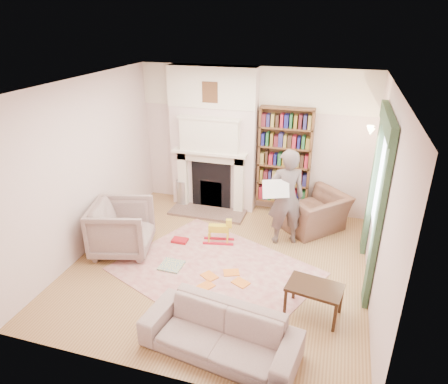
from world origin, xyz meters
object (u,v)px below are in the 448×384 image
(sofa, at_px, (220,333))
(armchair_left, at_px, (122,228))
(paraffin_heater, at_px, (183,192))
(bookcase, at_px, (285,156))
(coffee_table, at_px, (313,300))
(armchair_reading, at_px, (314,212))
(man_reading, at_px, (286,198))
(rocking_horse, at_px, (218,231))

(sofa, bearing_deg, armchair_left, 151.61)
(paraffin_heater, bearing_deg, sofa, -61.97)
(bookcase, distance_m, paraffin_heater, 2.23)
(bookcase, height_order, sofa, bookcase)
(coffee_table, bearing_deg, sofa, -126.07)
(armchair_left, bearing_deg, armchair_reading, -75.83)
(sofa, distance_m, man_reading, 2.78)
(sofa, xyz_separation_m, paraffin_heater, (-1.91, 3.59, 0.01))
(man_reading, bearing_deg, armchair_left, 0.16)
(armchair_reading, height_order, coffee_table, armchair_reading)
(sofa, bearing_deg, paraffin_heater, 126.48)
(bookcase, bearing_deg, man_reading, -79.14)
(armchair_left, bearing_deg, bookcase, -61.26)
(man_reading, distance_m, coffee_table, 1.97)
(bookcase, distance_m, man_reading, 1.21)
(armchair_reading, bearing_deg, paraffin_heater, -52.73)
(man_reading, xyz_separation_m, coffee_table, (0.66, -1.75, -0.62))
(armchair_reading, height_order, sofa, armchair_reading)
(sofa, relative_size, paraffin_heater, 3.35)
(bookcase, relative_size, rocking_horse, 3.49)
(armchair_reading, distance_m, rocking_horse, 1.81)
(bookcase, bearing_deg, armchair_reading, -39.17)
(armchair_reading, relative_size, coffee_table, 1.53)
(armchair_reading, xyz_separation_m, coffee_table, (0.21, -2.35, -0.12))
(armchair_left, xyz_separation_m, man_reading, (2.53, 1.05, 0.42))
(man_reading, height_order, coffee_table, man_reading)
(rocking_horse, bearing_deg, armchair_left, -166.21)
(rocking_horse, bearing_deg, sofa, -83.68)
(man_reading, xyz_separation_m, paraffin_heater, (-2.24, 0.89, -0.57))
(bookcase, xyz_separation_m, man_reading, (0.22, -1.15, -0.33))
(armchair_left, height_order, rocking_horse, armchair_left)
(rocking_horse, bearing_deg, man_reading, 7.61)
(armchair_left, height_order, man_reading, man_reading)
(sofa, height_order, rocking_horse, sofa)
(coffee_table, relative_size, paraffin_heater, 1.27)
(paraffin_heater, bearing_deg, coffee_table, -42.28)
(bookcase, relative_size, sofa, 1.00)
(sofa, bearing_deg, bookcase, 96.81)
(man_reading, relative_size, rocking_horse, 3.20)
(bookcase, distance_m, rocking_horse, 1.98)
(armchair_reading, xyz_separation_m, man_reading, (-0.45, -0.60, 0.50))
(man_reading, bearing_deg, sofa, 60.58)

